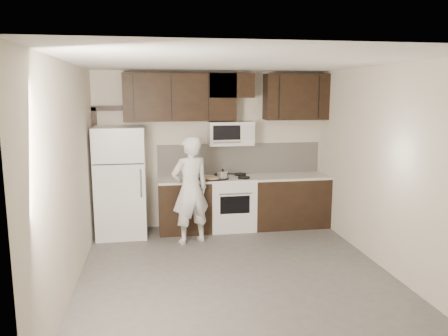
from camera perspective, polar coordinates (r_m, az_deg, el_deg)
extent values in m
plane|color=#565351|center=(5.85, 1.57, -13.75)|extent=(4.50, 4.50, 0.00)
plane|color=beige|center=(7.64, -1.61, 2.41)|extent=(4.00, 0.00, 4.00)
plane|color=white|center=(5.37, 1.71, 13.69)|extent=(4.50, 4.50, 0.00)
cube|color=black|center=(7.46, -5.18, -4.97)|extent=(0.87, 0.62, 0.87)
cube|color=black|center=(7.81, 8.55, -4.37)|extent=(1.32, 0.62, 0.87)
cube|color=silver|center=(7.36, -5.24, -1.55)|extent=(0.87, 0.64, 0.04)
cube|color=silver|center=(7.72, 8.63, -1.09)|extent=(1.32, 0.64, 0.04)
cube|color=silver|center=(7.56, 1.01, -4.66)|extent=(0.76, 0.62, 0.89)
cube|color=silver|center=(7.46, 1.02, -1.28)|extent=(0.76, 0.62, 0.02)
cube|color=black|center=(7.26, 1.45, -4.84)|extent=(0.50, 0.01, 0.30)
cylinder|color=silver|center=(7.18, 1.51, -3.36)|extent=(0.55, 0.02, 0.02)
cylinder|color=black|center=(7.28, -0.16, -1.35)|extent=(0.20, 0.20, 0.03)
cylinder|color=black|center=(7.35, 2.61, -1.26)|extent=(0.20, 0.20, 0.03)
cylinder|color=black|center=(7.57, -0.53, -0.92)|extent=(0.20, 0.20, 0.03)
cylinder|color=black|center=(7.63, 2.14, -0.83)|extent=(0.20, 0.20, 0.03)
cube|color=beige|center=(7.74, 2.08, 1.23)|extent=(2.90, 0.02, 0.54)
cube|color=black|center=(7.35, -5.76, 9.18)|extent=(1.85, 0.35, 0.78)
cube|color=black|center=(7.74, 9.37, 9.14)|extent=(1.10, 0.35, 0.78)
cube|color=black|center=(7.45, 0.86, 10.70)|extent=(0.76, 0.35, 0.40)
cube|color=silver|center=(7.47, 0.87, 4.55)|extent=(0.76, 0.38, 0.40)
cube|color=black|center=(7.26, 0.37, 4.64)|extent=(0.46, 0.01, 0.24)
cube|color=silver|center=(7.33, 3.15, 4.67)|extent=(0.18, 0.01, 0.24)
cylinder|color=silver|center=(7.25, 0.40, 3.36)|extent=(0.46, 0.02, 0.02)
cube|color=silver|center=(7.31, -13.33, -1.78)|extent=(0.80, 0.72, 1.80)
cube|color=black|center=(6.89, -13.64, 0.47)|extent=(0.77, 0.01, 0.02)
cylinder|color=silver|center=(6.90, -10.82, -1.95)|extent=(0.03, 0.03, 0.45)
cube|color=black|center=(7.63, -16.29, -0.27)|extent=(0.08, 0.08, 2.10)
cube|color=black|center=(7.50, -15.07, 7.54)|extent=(0.50, 0.08, 0.08)
cylinder|color=silver|center=(7.27, -0.16, -0.92)|extent=(0.19, 0.19, 0.14)
sphere|color=black|center=(7.25, -0.16, -0.25)|extent=(0.04, 0.04, 0.04)
cylinder|color=black|center=(7.25, 0.95, -0.78)|extent=(0.17, 0.07, 0.02)
cube|color=black|center=(7.25, -1.68, -1.43)|extent=(0.46, 0.37, 0.02)
cylinder|color=#CBB588|center=(7.25, -1.68, -1.27)|extent=(0.32, 0.32, 0.02)
imported|color=white|center=(6.80, -4.42, -2.86)|extent=(0.72, 0.59, 1.69)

